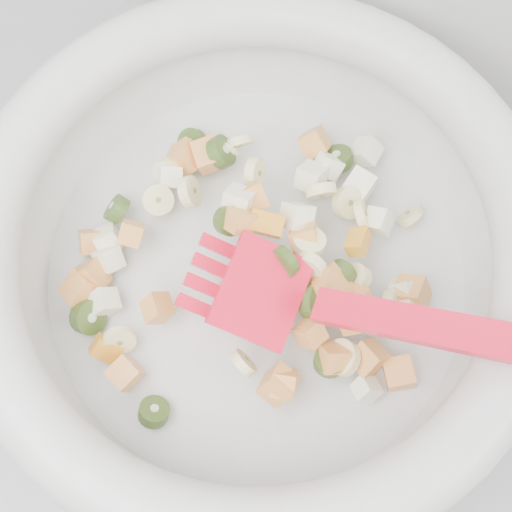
% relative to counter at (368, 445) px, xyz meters
% --- Properties ---
extents(counter, '(2.00, 0.60, 0.90)m').
position_rel_counter_xyz_m(counter, '(0.00, 0.00, 0.00)').
color(counter, gray).
rests_on(counter, ground).
extents(mixing_bowl, '(0.49, 0.43, 0.17)m').
position_rel_counter_xyz_m(mixing_bowl, '(-0.19, 0.05, 0.52)').
color(mixing_bowl, silver).
rests_on(mixing_bowl, counter).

